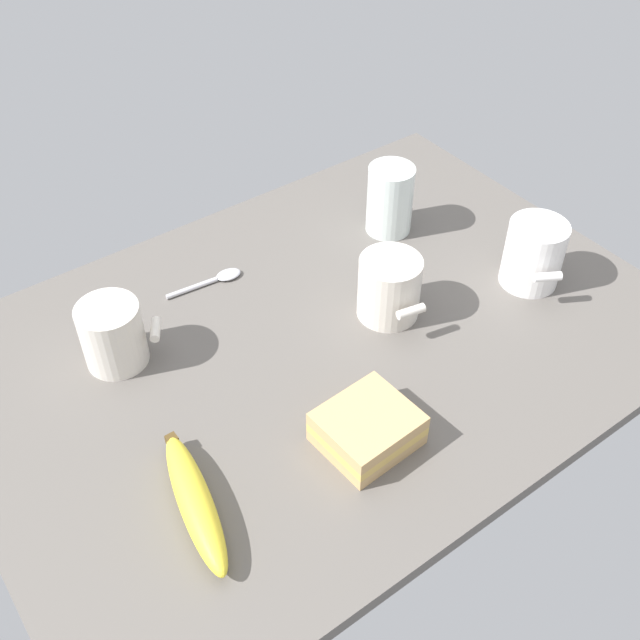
{
  "coord_description": "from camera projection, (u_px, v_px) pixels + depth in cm",
  "views": [
    {
      "loc": [
        41.73,
        56.94,
        71.49
      ],
      "look_at": [
        0.0,
        0.0,
        5.0
      ],
      "focal_mm": 42.81,
      "sensor_mm": 36.0,
      "label": 1
    }
  ],
  "objects": [
    {
      "name": "tabletop",
      "position": [
        320.0,
        342.0,
        1.0
      ],
      "size": [
        90.0,
        64.0,
        2.0
      ],
      "primitive_type": "cube",
      "color": "#5B5651",
      "rests_on": "ground"
    },
    {
      "name": "coffee_mug_black",
      "position": [
        389.0,
        287.0,
        0.99
      ],
      "size": [
        8.26,
        10.59,
        8.76
      ],
      "color": "silver",
      "rests_on": "tabletop"
    },
    {
      "name": "coffee_mug_milky",
      "position": [
        113.0,
        334.0,
        0.93
      ],
      "size": [
        9.83,
        8.4,
        8.62
      ],
      "color": "silver",
      "rests_on": "tabletop"
    },
    {
      "name": "coffee_mug_spare",
      "position": [
        534.0,
        253.0,
        1.04
      ],
      "size": [
        8.6,
        10.21,
        9.52
      ],
      "color": "white",
      "rests_on": "tabletop"
    },
    {
      "name": "sandwich_main",
      "position": [
        367.0,
        429.0,
        0.85
      ],
      "size": [
        10.71,
        9.75,
        4.4
      ],
      "color": "tan",
      "rests_on": "tabletop"
    },
    {
      "name": "glass_of_milk",
      "position": [
        390.0,
        203.0,
        1.13
      ],
      "size": [
        6.84,
        6.84,
        10.57
      ],
      "color": "silver",
      "rests_on": "tabletop"
    },
    {
      "name": "banana",
      "position": [
        195.0,
        501.0,
        0.79
      ],
      "size": [
        7.36,
        18.67,
        3.51
      ],
      "color": "yellow",
      "rests_on": "tabletop"
    },
    {
      "name": "spoon",
      "position": [
        216.0,
        279.0,
        1.07
      ],
      "size": [
        11.27,
        2.74,
        0.8
      ],
      "color": "silver",
      "rests_on": "tabletop"
    }
  ]
}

